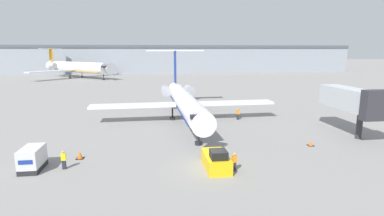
# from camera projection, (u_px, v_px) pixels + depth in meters

# --- Properties ---
(ground_plane) EXTENTS (600.00, 600.00, 0.00)m
(ground_plane) POSITION_uv_depth(u_px,v_px,m) (212.00, 169.00, 26.73)
(ground_plane) COLOR gray
(terminal_building) EXTENTS (180.00, 16.80, 12.61)m
(terminal_building) POSITION_uv_depth(u_px,v_px,m) (162.00, 59.00, 142.25)
(terminal_building) COLOR #8C939E
(terminal_building) RESTS_ON ground
(airplane_main) EXTENTS (27.62, 29.16, 10.46)m
(airplane_main) POSITION_uv_depth(u_px,v_px,m) (184.00, 100.00, 44.89)
(airplane_main) COLOR white
(airplane_main) RESTS_ON ground
(pushback_tug) EXTENTS (2.02, 4.31, 1.96)m
(pushback_tug) POSITION_uv_depth(u_px,v_px,m) (216.00, 160.00, 26.90)
(pushback_tug) COLOR yellow
(pushback_tug) RESTS_ON ground
(luggage_cart) EXTENTS (1.63, 2.93, 2.06)m
(luggage_cart) POSITION_uv_depth(u_px,v_px,m) (32.00, 159.00, 26.45)
(luggage_cart) COLOR #232326
(luggage_cart) RESTS_ON ground
(worker_near_tug) EXTENTS (0.40, 0.24, 1.67)m
(worker_near_tug) POSITION_uv_depth(u_px,v_px,m) (234.00, 161.00, 26.25)
(worker_near_tug) COLOR #232838
(worker_near_tug) RESTS_ON ground
(worker_by_wing) EXTENTS (0.40, 0.25, 1.77)m
(worker_by_wing) POSITION_uv_depth(u_px,v_px,m) (238.00, 114.00, 45.62)
(worker_by_wing) COLOR #232838
(worker_by_wing) RESTS_ON ground
(worker_on_apron) EXTENTS (0.40, 0.24, 1.73)m
(worker_on_apron) POSITION_uv_depth(u_px,v_px,m) (64.00, 159.00, 26.62)
(worker_on_apron) COLOR #232838
(worker_on_apron) RESTS_ON ground
(traffic_cone_left) EXTENTS (0.73, 0.73, 0.78)m
(traffic_cone_left) POSITION_uv_depth(u_px,v_px,m) (80.00, 155.00, 29.30)
(traffic_cone_left) COLOR black
(traffic_cone_left) RESTS_ON ground
(traffic_cone_right) EXTENTS (0.67, 0.67, 0.59)m
(traffic_cone_right) POSITION_uv_depth(u_px,v_px,m) (311.00, 143.00, 33.28)
(traffic_cone_right) COLOR black
(traffic_cone_right) RESTS_ON ground
(airplane_parked_far_left) EXTENTS (31.72, 30.33, 11.16)m
(airplane_parked_far_left) POSITION_uv_depth(u_px,v_px,m) (78.00, 67.00, 113.19)
(airplane_parked_far_left) COLOR white
(airplane_parked_far_left) RESTS_ON ground
(jet_bridge) EXTENTS (3.20, 9.88, 6.19)m
(jet_bridge) POSITION_uv_depth(u_px,v_px,m) (353.00, 100.00, 36.80)
(jet_bridge) COLOR #2D2D33
(jet_bridge) RESTS_ON ground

